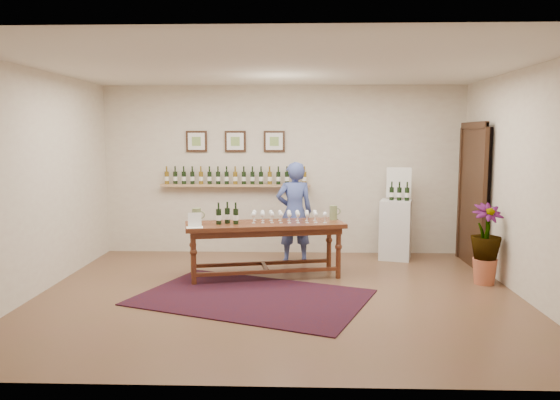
{
  "coord_description": "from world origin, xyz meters",
  "views": [
    {
      "loc": [
        0.25,
        -6.62,
        1.99
      ],
      "look_at": [
        0.0,
        0.8,
        1.1
      ],
      "focal_mm": 35.0,
      "sensor_mm": 36.0,
      "label": 1
    }
  ],
  "objects_px": {
    "display_pedestal": "(395,230)",
    "potted_plant": "(486,244)",
    "person": "(294,212)",
    "tasting_table": "(265,231)"
  },
  "relations": [
    {
      "from": "display_pedestal",
      "to": "potted_plant",
      "type": "bearing_deg",
      "value": -57.51
    },
    {
      "from": "tasting_table",
      "to": "potted_plant",
      "type": "xyz_separation_m",
      "value": [
        2.96,
        -0.25,
        -0.11
      ]
    },
    {
      "from": "potted_plant",
      "to": "person",
      "type": "bearing_deg",
      "value": 154.74
    },
    {
      "from": "potted_plant",
      "to": "person",
      "type": "height_order",
      "value": "person"
    },
    {
      "from": "display_pedestal",
      "to": "person",
      "type": "bearing_deg",
      "value": -170.81
    },
    {
      "from": "tasting_table",
      "to": "potted_plant",
      "type": "distance_m",
      "value": 2.98
    },
    {
      "from": "display_pedestal",
      "to": "person",
      "type": "distance_m",
      "value": 1.67
    },
    {
      "from": "tasting_table",
      "to": "person",
      "type": "xyz_separation_m",
      "value": [
        0.4,
        0.95,
        0.13
      ]
    },
    {
      "from": "potted_plant",
      "to": "person",
      "type": "relative_size",
      "value": 0.59
    },
    {
      "from": "tasting_table",
      "to": "display_pedestal",
      "type": "bearing_deg",
      "value": 18.97
    }
  ]
}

